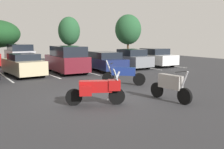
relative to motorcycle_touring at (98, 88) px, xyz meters
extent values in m
cube|color=#2D2D30|center=(0.78, 0.91, -0.67)|extent=(44.00, 44.00, 0.10)
cylinder|color=black|center=(0.64, -0.32, -0.31)|extent=(0.61, 0.38, 0.62)
cylinder|color=black|center=(-0.79, 0.39, -0.31)|extent=(0.61, 0.38, 0.62)
cube|color=#A51414|center=(-0.07, 0.04, 0.08)|extent=(1.24, 0.87, 0.43)
cylinder|color=#B2B2B7|center=(0.54, -0.27, 0.09)|extent=(0.48, 0.28, 1.09)
cylinder|color=black|center=(0.46, -0.23, 0.48)|extent=(0.31, 0.57, 0.04)
cube|color=#A51414|center=(0.55, -0.28, 0.12)|extent=(0.60, 0.60, 0.38)
cube|color=#B2C1CC|center=(0.60, -0.30, 0.52)|extent=(0.34, 0.47, 0.39)
cube|color=#A51414|center=(-0.25, 0.49, -0.01)|extent=(0.50, 0.41, 0.36)
cube|color=#A51414|center=(-0.54, -0.10, -0.01)|extent=(0.50, 0.41, 0.36)
cylinder|color=black|center=(2.56, 3.51, -0.29)|extent=(0.55, 0.55, 0.65)
cylinder|color=black|center=(3.75, 2.34, -0.29)|extent=(0.55, 0.55, 0.65)
cube|color=navy|center=(3.15, 2.92, 0.11)|extent=(1.06, 1.05, 0.44)
cylinder|color=#B2B2B7|center=(2.64, 3.43, 0.12)|extent=(0.41, 0.41, 1.12)
cylinder|color=black|center=(2.70, 3.37, 0.51)|extent=(0.46, 0.47, 0.04)
cylinder|color=black|center=(2.80, -1.67, -0.31)|extent=(0.16, 0.64, 0.63)
cylinder|color=black|center=(2.71, -0.22, -0.31)|extent=(0.16, 0.64, 0.63)
cube|color=gray|center=(2.75, -0.95, 0.15)|extent=(0.32, 1.10, 0.55)
cylinder|color=#B2B2B7|center=(2.79, -1.55, 0.10)|extent=(0.10, 0.50, 1.10)
cylinder|color=black|center=(2.79, -1.47, 0.60)|extent=(0.62, 0.07, 0.04)
cube|color=silver|center=(-1.69, 9.11, -0.62)|extent=(0.12, 4.99, 0.01)
cube|color=silver|center=(1.05, 9.11, -0.62)|extent=(0.12, 4.99, 0.01)
cube|color=silver|center=(3.79, 9.11, -0.62)|extent=(0.12, 4.99, 0.01)
cube|color=silver|center=(6.52, 9.11, -0.62)|extent=(0.12, 4.99, 0.01)
cube|color=silver|center=(9.26, 9.11, -0.62)|extent=(0.12, 4.99, 0.01)
cube|color=silver|center=(12.00, 9.11, -0.62)|extent=(0.12, 4.99, 0.01)
cube|color=#C1B289|center=(-0.57, 9.16, 0.01)|extent=(2.05, 4.36, 0.85)
cube|color=black|center=(-0.56, 8.97, 0.64)|extent=(1.74, 2.01, 0.41)
cylinder|color=black|center=(-1.42, 10.55, -0.31)|extent=(0.26, 0.64, 0.63)
cylinder|color=black|center=(0.07, 10.65, -0.31)|extent=(0.26, 0.64, 0.63)
cylinder|color=black|center=(-1.21, 7.67, -0.31)|extent=(0.26, 0.64, 0.63)
cylinder|color=black|center=(0.28, 7.78, -0.31)|extent=(0.26, 0.64, 0.63)
cube|color=maroon|center=(2.38, 8.99, 0.09)|extent=(1.98, 4.38, 1.01)
cube|color=black|center=(2.37, 8.62, 0.94)|extent=(1.79, 2.96, 0.68)
cylinder|color=black|center=(1.62, 10.49, -0.30)|extent=(0.24, 0.65, 0.65)
cylinder|color=black|center=(3.22, 10.44, -0.30)|extent=(0.24, 0.65, 0.65)
cylinder|color=black|center=(1.54, 7.54, -0.30)|extent=(0.24, 0.65, 0.65)
cylinder|color=black|center=(3.14, 7.50, -0.30)|extent=(0.24, 0.65, 0.65)
cube|color=navy|center=(5.34, 8.91, -0.04)|extent=(2.20, 4.89, 0.75)
cube|color=black|center=(5.32, 8.64, 0.57)|extent=(1.87, 2.56, 0.47)
cylinder|color=black|center=(4.68, 10.59, -0.30)|extent=(0.27, 0.67, 0.65)
cylinder|color=black|center=(6.25, 10.47, -0.30)|extent=(0.27, 0.67, 0.65)
cylinder|color=black|center=(4.43, 7.36, -0.30)|extent=(0.27, 0.67, 0.65)
cylinder|color=black|center=(6.01, 7.24, -0.30)|extent=(0.27, 0.67, 0.65)
cube|color=slate|center=(7.97, 9.27, 0.00)|extent=(1.92, 4.38, 0.83)
cube|color=black|center=(7.98, 8.84, 0.68)|extent=(1.74, 1.94, 0.51)
cylinder|color=black|center=(7.15, 10.74, -0.30)|extent=(0.23, 0.64, 0.64)
cylinder|color=black|center=(8.75, 10.76, -0.30)|extent=(0.23, 0.64, 0.64)
cylinder|color=black|center=(7.19, 7.77, -0.30)|extent=(0.23, 0.64, 0.64)
cylinder|color=black|center=(8.79, 7.79, -0.30)|extent=(0.23, 0.64, 0.64)
cube|color=white|center=(10.71, 9.31, 0.01)|extent=(1.90, 4.43, 0.80)
cube|color=black|center=(10.70, 9.19, 0.67)|extent=(1.73, 2.14, 0.52)
cylinder|color=black|center=(9.93, 10.82, -0.27)|extent=(0.23, 0.70, 0.70)
cylinder|color=black|center=(11.52, 10.80, -0.27)|extent=(0.23, 0.70, 0.70)
cylinder|color=black|center=(9.89, 7.82, -0.27)|extent=(0.23, 0.70, 0.70)
cylinder|color=black|center=(11.48, 7.80, -0.27)|extent=(0.23, 0.70, 0.70)
cube|color=#B7B7BC|center=(0.80, 16.62, 0.15)|extent=(2.01, 4.62, 1.10)
cube|color=black|center=(0.79, 16.20, 0.99)|extent=(1.83, 3.00, 0.57)
cylinder|color=black|center=(0.01, 18.20, -0.27)|extent=(0.23, 0.70, 0.69)
cylinder|color=black|center=(1.66, 18.16, -0.27)|extent=(0.23, 0.70, 0.69)
cylinder|color=black|center=(-0.06, 15.08, -0.27)|extent=(0.23, 0.70, 0.69)
cylinder|color=black|center=(1.60, 15.05, -0.27)|extent=(0.23, 0.70, 0.69)
cylinder|color=#4C3823|center=(14.22, 18.25, 0.20)|extent=(0.24, 0.24, 1.64)
ellipsoid|color=#23512D|center=(14.22, 18.25, 2.85)|extent=(3.21, 3.21, 3.66)
cylinder|color=#4C3823|center=(7.11, 19.81, 0.20)|extent=(0.40, 0.40, 1.63)
ellipsoid|color=#23512D|center=(7.11, 19.81, 2.61)|extent=(2.48, 2.48, 3.20)
camera|label=1|loc=(-4.53, -8.37, 1.87)|focal=41.83mm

